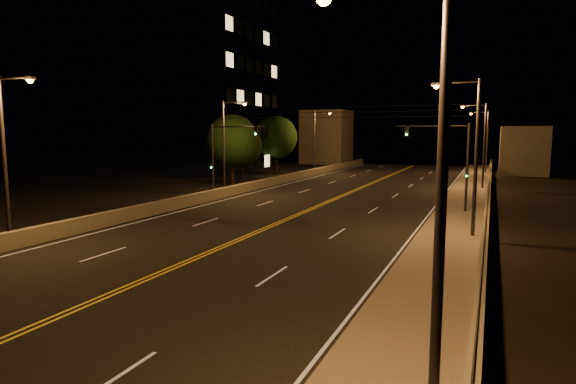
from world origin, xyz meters
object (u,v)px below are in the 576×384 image
at_px(streetlight_2, 481,140).
at_px(tree_2, 276,137).
at_px(streetlight_1, 471,148).
at_px(building_tower, 173,56).
at_px(streetlight_5, 226,141).
at_px(traffic_signal_left, 222,153).
at_px(tree_1, 242,146).
at_px(streetlight_3, 485,138).
at_px(streetlight_4, 8,149).
at_px(traffic_signal_right, 453,158).
at_px(tree_0, 232,141).
at_px(streetlight_6, 316,138).
at_px(streetlight_0, 425,182).

distance_m(streetlight_2, tree_2, 28.27).
distance_m(streetlight_1, building_tower, 48.45).
bearing_deg(streetlight_2, streetlight_5, -148.32).
xyz_separation_m(traffic_signal_left, tree_1, (-6.50, 15.50, 0.14)).
relative_size(streetlight_3, streetlight_4, 1.00).
height_order(traffic_signal_right, tree_0, tree_0).
bearing_deg(traffic_signal_right, tree_0, 156.94).
bearing_deg(tree_1, streetlight_1, -41.62).
distance_m(streetlight_1, tree_0, 31.07).
height_order(streetlight_1, streetlight_3, same).
distance_m(streetlight_5, streetlight_6, 24.45).
relative_size(streetlight_3, traffic_signal_right, 1.33).
height_order(streetlight_2, tree_1, streetlight_2).
relative_size(traffic_signal_right, tree_1, 0.97).
distance_m(streetlight_2, tree_0, 25.71).
bearing_deg(traffic_signal_left, building_tower, 134.52).
bearing_deg(streetlight_1, streetlight_5, 152.85).
height_order(streetlight_0, tree_2, streetlight_0).
height_order(streetlight_3, streetlight_6, same).
xyz_separation_m(streetlight_3, tree_2, (-26.69, -10.30, 0.07)).
height_order(streetlight_0, traffic_signal_left, streetlight_0).
bearing_deg(streetlight_3, tree_1, -143.36).
xyz_separation_m(traffic_signal_right, traffic_signal_left, (-18.88, 0.00, 0.00)).
relative_size(traffic_signal_left, tree_2, 0.80).
bearing_deg(streetlight_5, streetlight_1, -27.15).
height_order(streetlight_2, tree_2, streetlight_2).
distance_m(streetlight_1, traffic_signal_right, 8.54).
relative_size(streetlight_1, tree_1, 1.30).
xyz_separation_m(streetlight_2, streetlight_6, (-21.42, 11.23, 0.00)).
height_order(streetlight_3, streetlight_4, same).
height_order(streetlight_6, tree_1, streetlight_6).
bearing_deg(tree_0, streetlight_0, -56.05).
relative_size(streetlight_5, tree_1, 1.30).
xyz_separation_m(streetlight_4, traffic_signal_left, (1.07, 19.07, -0.95)).
xyz_separation_m(streetlight_3, streetlight_5, (-21.42, -32.84, 0.00)).
height_order(streetlight_2, streetlight_5, same).
xyz_separation_m(streetlight_2, tree_2, (-26.69, 9.33, 0.07)).
bearing_deg(streetlight_2, building_tower, 175.84).
bearing_deg(tree_1, traffic_signal_left, -67.25).
bearing_deg(streetlight_3, traffic_signal_left, -119.84).
xyz_separation_m(streetlight_0, tree_1, (-26.85, 42.66, -0.82)).
distance_m(streetlight_3, tree_0, 35.70).
relative_size(streetlight_6, traffic_signal_left, 1.33).
height_order(traffic_signal_right, building_tower, building_tower).
height_order(streetlight_3, tree_1, streetlight_3).
relative_size(streetlight_1, streetlight_5, 1.00).
bearing_deg(traffic_signal_right, traffic_signal_left, 180.00).
bearing_deg(streetlight_0, streetlight_5, 125.71).
bearing_deg(building_tower, tree_1, -14.95).
height_order(traffic_signal_left, building_tower, building_tower).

